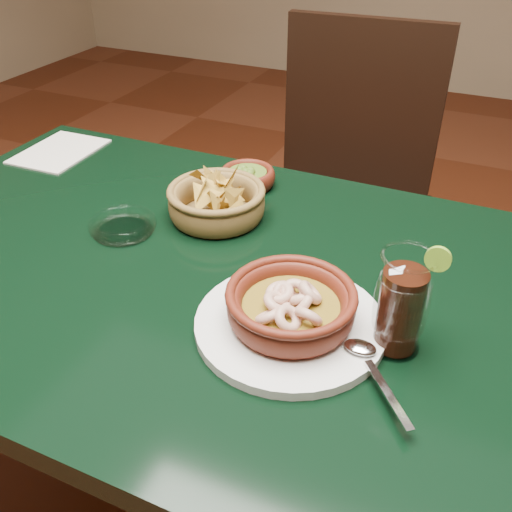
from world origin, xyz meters
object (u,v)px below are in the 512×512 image
at_px(shrimp_plate, 291,311).
at_px(dining_chair, 343,195).
at_px(dining_table, 189,306).
at_px(chip_basket, 217,202).
at_px(cola_drink, 401,304).

bearing_deg(shrimp_plate, dining_chair, 100.62).
relative_size(dining_table, dining_chair, 1.22).
bearing_deg(dining_chair, chip_basket, -99.11).
relative_size(dining_chair, shrimp_plate, 2.93).
bearing_deg(dining_chair, cola_drink, -69.27).
height_order(dining_table, cola_drink, cola_drink).
bearing_deg(shrimp_plate, cola_drink, 10.47).
xyz_separation_m(dining_chair, shrimp_plate, (0.15, -0.80, 0.24)).
bearing_deg(cola_drink, dining_table, 170.55).
xyz_separation_m(shrimp_plate, cola_drink, (0.14, 0.03, 0.04)).
height_order(dining_chair, cola_drink, dining_chair).
bearing_deg(dining_table, shrimp_plate, -21.31).
height_order(dining_chair, shrimp_plate, dining_chair).
relative_size(shrimp_plate, chip_basket, 1.57).
height_order(chip_basket, cola_drink, cola_drink).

